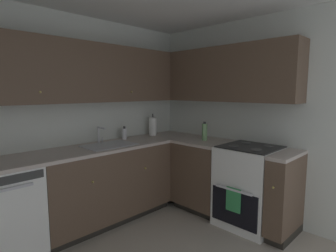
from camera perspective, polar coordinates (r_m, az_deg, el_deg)
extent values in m
cube|color=silver|center=(3.31, -22.87, 0.89)|extent=(3.78, 0.05, 2.42)
cube|color=silver|center=(3.44, 19.91, 1.26)|extent=(0.05, 3.27, 2.42)
cube|color=white|center=(3.00, -31.53, -15.47)|extent=(0.60, 0.60, 0.88)
cube|color=#333333|center=(2.59, -30.47, -9.77)|extent=(0.55, 0.01, 0.07)
cube|color=silver|center=(2.60, -30.29, -11.33)|extent=(0.36, 0.02, 0.02)
cube|color=brown|center=(3.38, -12.86, -11.19)|extent=(1.58, 0.60, 0.79)
cube|color=black|center=(3.56, -12.93, -17.80)|extent=(1.58, 0.54, 0.09)
sphere|color=tan|center=(2.90, -15.49, -11.25)|extent=(0.02, 0.02, 0.02)
sphere|color=tan|center=(3.29, -4.77, -8.81)|extent=(0.02, 0.02, 0.02)
cube|color=#B7A89E|center=(3.27, -13.11, -4.31)|extent=(2.79, 0.60, 0.03)
cube|color=brown|center=(3.65, 7.53, -9.65)|extent=(0.60, 0.64, 0.79)
cube|color=black|center=(3.82, 7.70, -15.88)|extent=(0.54, 0.64, 0.09)
cube|color=brown|center=(3.16, 23.41, -12.92)|extent=(0.60, 0.20, 0.79)
cube|color=black|center=(3.36, 23.21, -19.85)|extent=(0.54, 0.20, 0.09)
sphere|color=tan|center=(2.84, 21.21, -11.95)|extent=(0.02, 0.02, 0.02)
cube|color=#B7A89E|center=(3.55, 7.65, -3.26)|extent=(0.60, 0.64, 0.03)
cube|color=#B7A89E|center=(3.05, 23.81, -5.60)|extent=(0.60, 0.20, 0.03)
cube|color=white|center=(3.35, 16.68, -11.97)|extent=(0.64, 0.62, 0.92)
cube|color=black|center=(3.14, 13.64, -16.41)|extent=(0.02, 0.55, 0.38)
cube|color=silver|center=(3.04, 13.54, -12.88)|extent=(0.02, 0.43, 0.02)
cube|color=black|center=(3.23, 16.98, -4.16)|extent=(0.59, 0.60, 0.01)
cube|color=white|center=(3.48, 19.37, -2.27)|extent=(0.03, 0.60, 0.15)
cylinder|color=#4C4C4C|center=(3.04, 18.02, -4.70)|extent=(0.11, 0.11, 0.01)
cylinder|color=#4C4C4C|center=(3.17, 13.61, -4.07)|extent=(0.11, 0.11, 0.01)
cylinder|color=#4C4C4C|center=(3.29, 20.24, -3.90)|extent=(0.11, 0.11, 0.01)
cylinder|color=#4C4C4C|center=(3.41, 16.07, -3.35)|extent=(0.11, 0.11, 0.01)
cube|color=#338C4C|center=(3.08, 13.54, -14.83)|extent=(0.02, 0.17, 0.26)
cube|color=brown|center=(3.25, -17.32, 10.60)|extent=(2.47, 0.32, 0.66)
sphere|color=tan|center=(2.86, -25.22, 6.46)|extent=(0.02, 0.02, 0.02)
sphere|color=tan|center=(3.40, -7.64, 7.12)|extent=(0.02, 0.02, 0.02)
cube|color=brown|center=(3.55, 10.50, 10.50)|extent=(0.32, 2.03, 0.66)
cube|color=#B7B7BC|center=(3.26, -12.22, -3.93)|extent=(0.59, 0.40, 0.01)
cube|color=gray|center=(3.27, -12.20, -4.77)|extent=(0.54, 0.36, 0.09)
cube|color=#99999E|center=(3.27, -12.20, -4.54)|extent=(0.02, 0.35, 0.06)
cylinder|color=silver|center=(3.44, -14.36, -1.79)|extent=(0.02, 0.02, 0.20)
cylinder|color=silver|center=(3.36, -13.75, -0.42)|extent=(0.02, 0.15, 0.02)
cylinder|color=silver|center=(3.47, -13.62, -2.84)|extent=(0.02, 0.02, 0.06)
cylinder|color=silver|center=(3.63, -9.13, -1.65)|extent=(0.06, 0.06, 0.14)
cylinder|color=#262626|center=(3.61, -9.16, -0.30)|extent=(0.03, 0.03, 0.03)
cylinder|color=white|center=(3.91, -3.22, -0.05)|extent=(0.11, 0.11, 0.26)
cylinder|color=#3F3F3F|center=(3.90, -3.22, 0.24)|extent=(0.02, 0.02, 0.32)
cylinder|color=#729E66|center=(3.53, 7.68, -1.26)|extent=(0.07, 0.07, 0.22)
cylinder|color=black|center=(3.51, 7.71, 0.68)|extent=(0.04, 0.04, 0.02)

